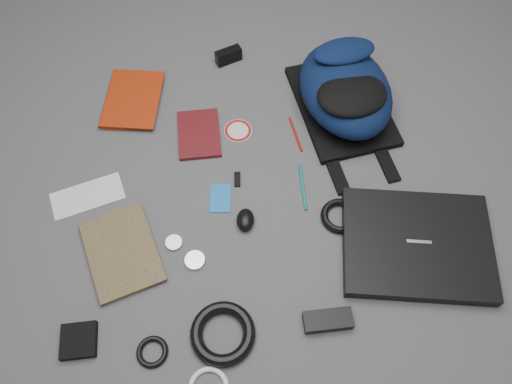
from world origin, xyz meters
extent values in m
plane|color=#4F4F51|center=(0.00, 0.00, 0.00)|extent=(4.00, 4.00, 0.00)
cube|color=black|center=(0.41, -0.25, 0.02)|extent=(0.48, 0.41, 0.04)
imported|color=maroon|center=(-0.43, 0.44, 0.01)|extent=(0.23, 0.28, 0.03)
imported|color=#BA920D|center=(-0.50, -0.14, 0.01)|extent=(0.24, 0.29, 0.02)
cube|color=silver|center=(-0.50, 0.09, 0.00)|extent=(0.23, 0.14, 0.00)
cube|color=#430C10|center=(-0.14, 0.25, 0.01)|extent=(0.14, 0.19, 0.01)
cube|color=black|center=(0.00, 0.55, 0.03)|extent=(0.10, 0.06, 0.05)
cylinder|color=silver|center=(-0.02, 0.24, 0.00)|extent=(0.11, 0.11, 0.00)
cylinder|color=#0D7768|center=(0.14, 0.00, 0.00)|extent=(0.02, 0.16, 0.01)
cylinder|color=#AA150D|center=(0.16, 0.20, 0.00)|extent=(0.02, 0.14, 0.01)
cube|color=blue|center=(-0.11, 0.01, 0.00)|extent=(0.08, 0.10, 0.00)
cube|color=black|center=(-0.05, 0.06, 0.00)|extent=(0.03, 0.05, 0.01)
ellipsoid|color=black|center=(-0.05, -0.08, 0.02)|extent=(0.07, 0.08, 0.04)
cylinder|color=silver|center=(-0.21, -0.18, 0.01)|extent=(0.07, 0.07, 0.01)
cylinder|color=#B9B9BC|center=(-0.26, -0.11, 0.01)|extent=(0.05, 0.05, 0.01)
torus|color=black|center=(0.23, -0.12, 0.01)|extent=(0.12, 0.12, 0.02)
cube|color=black|center=(0.12, -0.41, 0.02)|extent=(0.13, 0.06, 0.03)
torus|color=black|center=(-0.16, -0.39, 0.02)|extent=(0.22, 0.22, 0.03)
cube|color=black|center=(-0.52, -0.34, 0.01)|extent=(0.10, 0.10, 0.02)
torus|color=black|center=(-0.34, -0.40, 0.01)|extent=(0.11, 0.11, 0.02)
camera|label=1|loc=(-0.13, -0.71, 1.31)|focal=35.00mm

